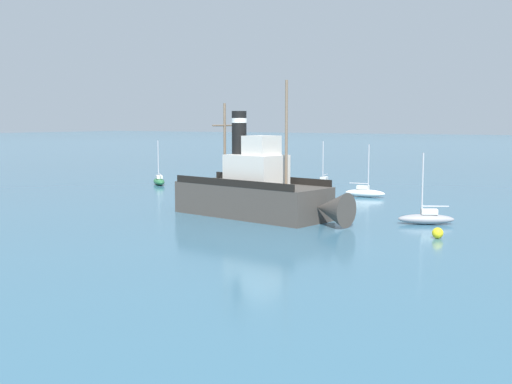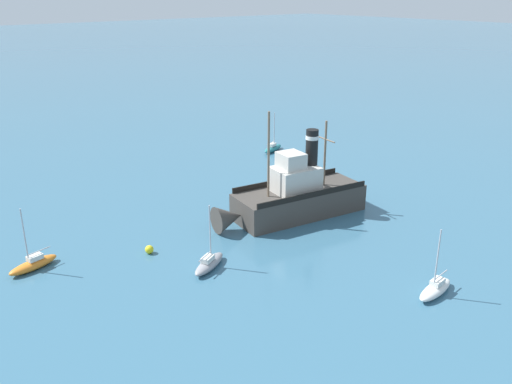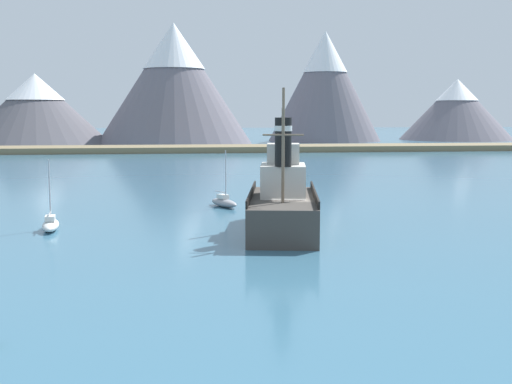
# 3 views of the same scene
# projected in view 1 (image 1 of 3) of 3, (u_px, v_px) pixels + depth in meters

# --- Properties ---
(ground_plane) EXTENTS (600.00, 600.00, 0.00)m
(ground_plane) POSITION_uv_depth(u_px,v_px,m) (237.00, 215.00, 48.13)
(ground_plane) COLOR #38667F
(old_tugboat) EXTENTS (6.33, 14.76, 9.90)m
(old_tugboat) POSITION_uv_depth(u_px,v_px,m) (257.00, 192.00, 47.16)
(old_tugboat) COLOR #423D38
(old_tugboat) RESTS_ON ground
(sailboat_navy) EXTENTS (3.93, 1.71, 4.90)m
(sailboat_navy) POSITION_uv_depth(u_px,v_px,m) (324.00, 183.00, 69.07)
(sailboat_navy) COLOR navy
(sailboat_navy) RESTS_ON ground
(sailboat_green) EXTENTS (3.34, 3.57, 4.90)m
(sailboat_green) POSITION_uv_depth(u_px,v_px,m) (159.00, 181.00, 71.28)
(sailboat_green) COLOR #286B3D
(sailboat_green) RESTS_ON ground
(sailboat_grey) EXTENTS (2.68, 3.89, 4.90)m
(sailboat_grey) POSITION_uv_depth(u_px,v_px,m) (426.00, 218.00, 44.01)
(sailboat_grey) COLOR gray
(sailboat_grey) RESTS_ON ground
(sailboat_white) EXTENTS (1.51, 3.90, 4.90)m
(sailboat_white) POSITION_uv_depth(u_px,v_px,m) (365.00, 192.00, 59.83)
(sailboat_white) COLOR white
(sailboat_white) RESTS_ON ground
(mooring_buoy) EXTENTS (0.67, 0.67, 0.67)m
(mooring_buoy) POSITION_uv_depth(u_px,v_px,m) (438.00, 233.00, 38.68)
(mooring_buoy) COLOR yellow
(mooring_buoy) RESTS_ON ground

